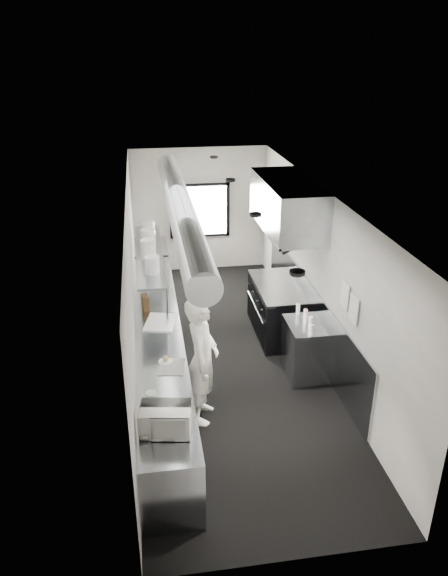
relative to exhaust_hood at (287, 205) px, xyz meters
name	(u,v)px	position (x,y,z in m)	size (l,w,h in m)	color
floor	(228,357)	(-1.10, -0.70, -2.39)	(3.00, 8.00, 0.01)	black
ceiling	(228,194)	(-1.10, -0.70, 0.41)	(3.00, 8.00, 0.01)	white
wall_back	(200,210)	(-1.10, 3.30, -0.99)	(3.00, 0.02, 2.80)	beige
wall_front	(298,453)	(-1.10, -4.70, -0.99)	(3.00, 0.02, 2.80)	beige
wall_left	(132,287)	(-2.60, -0.70, -0.99)	(0.02, 8.00, 2.80)	beige
wall_right	(319,275)	(0.40, -0.70, -0.99)	(0.02, 8.00, 2.80)	beige
wall_cladding	(309,313)	(0.38, -0.40, -1.84)	(0.03, 5.50, 1.10)	#90979D
hvac_duct	(179,205)	(-1.80, -0.30, 0.16)	(0.40, 0.40, 6.40)	#92959A
service_window	(200,211)	(-1.10, 3.26, -0.99)	(1.36, 0.05, 1.25)	white
exhaust_hood	(287,205)	(0.00, 0.00, 0.00)	(0.81, 2.20, 0.88)	#90979D
prep_counter	(160,354)	(-2.25, -1.20, -1.94)	(0.70, 6.00, 0.90)	#90979D
pass_shelf	(150,255)	(-2.29, 0.30, -0.86)	(0.45, 3.00, 0.68)	#90979D
range	(279,309)	(-0.06, 0.00, -1.92)	(0.88, 1.60, 0.94)	black
bottle_station	(307,349)	(0.05, -1.40, -1.94)	(0.65, 0.80, 0.90)	#90979D
far_work_table	(152,266)	(-2.25, 2.50, -1.94)	(0.70, 1.20, 0.90)	#90979D
notice_sheet_a	(345,295)	(0.37, -1.90, -0.79)	(0.02, 0.28, 0.38)	silver
notice_sheet_b	(354,309)	(0.37, -2.25, -0.84)	(0.02, 0.28, 0.38)	silver
line_cook	(202,360)	(-1.70, -2.22, -1.46)	(0.68, 0.44, 1.85)	white
microwave	(165,419)	(-2.26, -3.58, -1.33)	(0.52, 0.39, 0.31)	white
deli_tub_a	(148,415)	(-2.45, -3.32, -1.44)	(0.13, 0.13, 0.09)	silver
deli_tub_b	(151,396)	(-2.40, -2.97, -1.44)	(0.13, 0.13, 0.10)	silver
newspaper	(172,367)	(-2.11, -2.29, -1.49)	(0.33, 0.41, 0.01)	silver
small_plate	(166,362)	(-2.19, -2.16, -1.48)	(0.19, 0.19, 0.02)	white
pastry	(165,359)	(-2.19, -2.16, -1.43)	(0.08, 0.08, 0.08)	tan
cutting_board	(161,322)	(-2.20, -1.01, -1.48)	(0.45, 0.60, 0.02)	white
knife_block	(145,302)	(-2.41, -0.50, -1.37)	(0.10, 0.22, 0.23)	brown
plate_stack_a	(152,265)	(-2.27, -0.60, -0.69)	(0.23, 0.23, 0.27)	white
plate_stack_b	(148,249)	(-2.31, 0.04, -0.66)	(0.25, 0.25, 0.32)	white
plate_stack_c	(148,240)	(-2.30, 0.47, -0.64)	(0.25, 0.25, 0.36)	white
plate_stack_d	(149,230)	(-2.28, 1.06, -0.66)	(0.21, 0.21, 0.33)	white
squeeze_bottle_a	(312,330)	(-0.01, -1.72, -1.41)	(0.06, 0.06, 0.17)	white
squeeze_bottle_b	(311,322)	(0.03, -1.52, -1.40)	(0.06, 0.06, 0.19)	white
squeeze_bottle_c	(306,318)	(0.01, -1.35, -1.41)	(0.05, 0.05, 0.16)	white
squeeze_bottle_d	(305,315)	(0.02, -1.28, -1.40)	(0.06, 0.06, 0.19)	white
squeeze_bottle_e	(298,309)	(-0.03, -1.05, -1.40)	(0.06, 0.06, 0.19)	white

